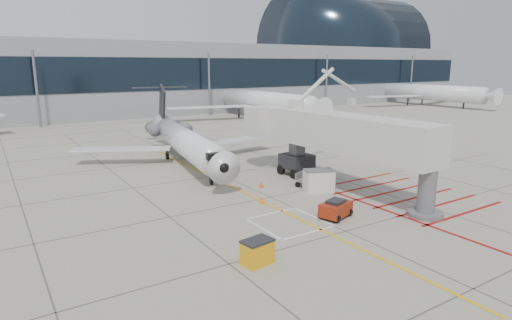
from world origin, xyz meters
TOP-DOWN VIEW (x-y plane):
  - ground_plane at (0.00, 0.00)m, footprint 260.00×260.00m
  - regional_jet at (-1.11, 15.92)m, footprint 26.31×31.02m
  - jet_bridge at (6.05, 1.97)m, footprint 10.17×20.32m
  - pushback_tug at (1.10, -1.90)m, footprint 2.50×1.97m
  - spill_bin at (-6.79, -4.73)m, footprint 1.62×1.21m
  - baggage_cart at (4.28, 4.87)m, footprint 2.27×1.88m
  - ground_power_unit at (4.05, 3.19)m, footprint 2.53×1.96m
  - cone_nose at (-1.34, 3.12)m, footprint 0.39×0.39m
  - cone_side at (0.90, 6.61)m, footprint 0.38×0.38m
  - terminal_building at (10.00, 70.00)m, footprint 180.00×28.00m
  - terminal_glass_band at (10.00, 55.95)m, footprint 180.00×0.10m
  - terminal_dome at (70.00, 70.00)m, footprint 40.00×28.00m
  - bg_aircraft_c at (25.73, 46.00)m, footprint 33.44×37.15m
  - bg_aircraft_e at (74.21, 46.00)m, footprint 33.31×37.01m

SIDE VIEW (x-z plane):
  - ground_plane at x=0.00m, z-range 0.00..0.00m
  - cone_side at x=0.90m, z-range 0.00..0.53m
  - cone_nose at x=-1.34m, z-range 0.00..0.54m
  - baggage_cart at x=4.28m, z-range 0.00..1.23m
  - pushback_tug at x=1.10m, z-range 0.00..1.28m
  - spill_bin at x=-6.79m, z-range 0.00..1.29m
  - ground_power_unit at x=4.05m, z-range 0.00..1.76m
  - regional_jet at x=-1.11m, z-range 0.00..7.27m
  - jet_bridge at x=6.05m, z-range 0.00..8.00m
  - bg_aircraft_e at x=74.21m, z-range 0.00..11.10m
  - bg_aircraft_c at x=25.73m, z-range 0.00..11.15m
  - terminal_building at x=10.00m, z-range 0.00..14.00m
  - terminal_glass_band at x=10.00m, z-range 5.00..11.00m
  - terminal_dome at x=70.00m, z-range 0.00..28.00m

